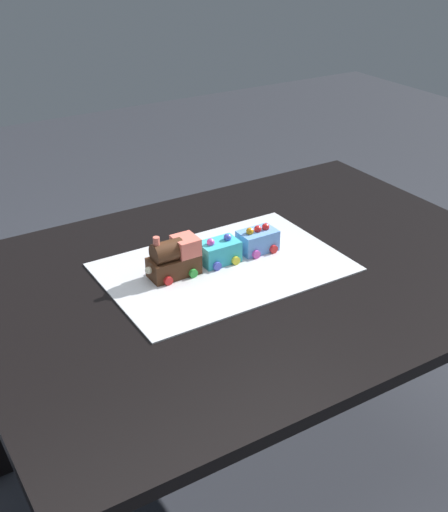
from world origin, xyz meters
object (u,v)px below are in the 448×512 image
cake_car_caboose_turquoise (219,251)px  cake_car_tanker_sky_blue (258,240)px  dining_table (252,305)px  cake_locomotive (174,258)px

cake_car_caboose_turquoise → cake_car_tanker_sky_blue: same height
dining_table → cake_car_tanker_sky_blue: (0.06, 0.07, 0.14)m
dining_table → cake_locomotive: cake_locomotive is taller
dining_table → cake_car_caboose_turquoise: size_ratio=14.00×
dining_table → cake_locomotive: (-0.18, 0.07, 0.16)m
cake_locomotive → cake_car_tanker_sky_blue: bearing=0.0°
cake_car_caboose_turquoise → cake_car_tanker_sky_blue: size_ratio=1.00×
dining_table → cake_car_caboose_turquoise: bearing=127.4°
cake_car_caboose_turquoise → cake_car_tanker_sky_blue: 0.12m
cake_car_caboose_turquoise → cake_locomotive: bearing=-180.0°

